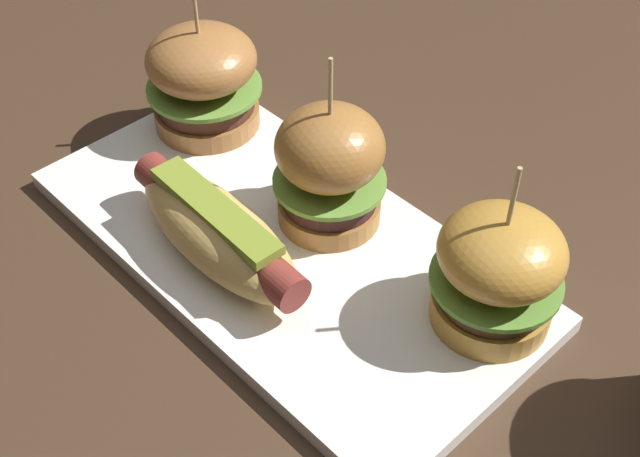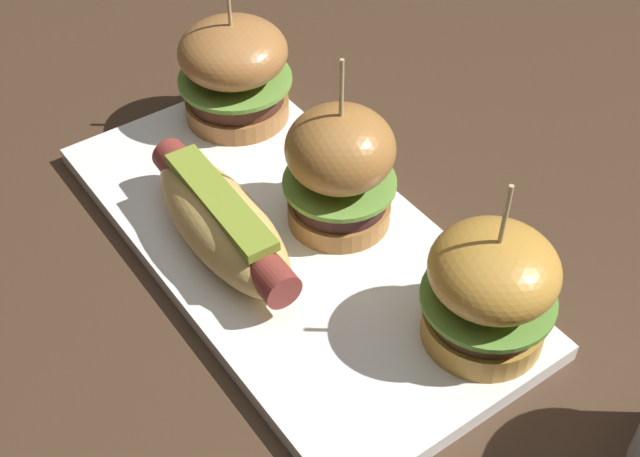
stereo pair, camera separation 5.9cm
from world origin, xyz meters
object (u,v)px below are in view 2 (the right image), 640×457
(hot_dog, at_px, (222,221))
(slider_center, at_px, (340,168))
(slider_left, at_px, (234,71))
(platter_main, at_px, (290,243))
(slider_right, at_px, (490,289))

(hot_dog, bearing_deg, slider_center, 73.81)
(slider_center, bearing_deg, slider_left, 177.56)
(platter_main, bearing_deg, slider_left, 162.22)
(platter_main, distance_m, slider_right, 0.17)
(slider_right, bearing_deg, platter_main, -160.88)
(hot_dog, relative_size, slider_right, 1.33)
(slider_left, distance_m, slider_center, 0.16)
(slider_center, xyz_separation_m, slider_right, (0.15, 0.01, -0.01))
(hot_dog, height_order, slider_left, slider_left)
(slider_left, relative_size, slider_center, 0.94)
(platter_main, relative_size, slider_left, 2.95)
(platter_main, height_order, slider_right, slider_right)
(hot_dog, height_order, slider_right, slider_right)
(hot_dog, distance_m, slider_center, 0.09)
(platter_main, bearing_deg, slider_right, 19.12)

